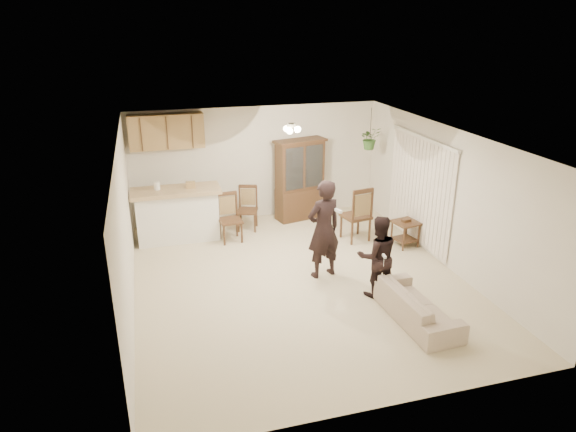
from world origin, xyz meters
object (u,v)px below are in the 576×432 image
object	(u,v)px
chair_hutch_right	(355,225)
sofa	(417,298)
china_hutch	(300,180)
side_table	(405,233)
chair_bar	(231,228)
child	(377,257)
chair_hutch_left	(248,218)
adult	(324,228)

from	to	relation	value
chair_hutch_right	sofa	bearing A→B (deg)	74.37
sofa	china_hutch	xyz separation A→B (m)	(-0.44, 4.53, 0.53)
side_table	chair_hutch_right	xyz separation A→B (m)	(-0.83, 0.57, 0.06)
chair_bar	chair_hutch_right	xyz separation A→B (m)	(2.46, -0.62, 0.04)
child	chair_hutch_left	bearing A→B (deg)	-58.13
child	chair_hutch_left	xyz separation A→B (m)	(-1.44, 3.33, -0.41)
chair_hutch_right	adult	bearing A→B (deg)	38.58
adult	chair_hutch_left	size ratio (longest dim) A/B	1.91
china_hutch	chair_hutch_left	world-z (taller)	china_hutch
child	chair_bar	size ratio (longest dim) A/B	1.37
sofa	chair_hutch_right	world-z (taller)	chair_hutch_right
chair_bar	chair_hutch_left	xyz separation A→B (m)	(0.45, 0.51, -0.01)
china_hutch	side_table	xyz separation A→B (m)	(1.56, -2.04, -0.63)
sofa	chair_hutch_left	bearing A→B (deg)	19.56
child	adult	bearing A→B (deg)	-47.00
chair_bar	chair_hutch_left	bearing A→B (deg)	43.37
child	side_table	bearing A→B (deg)	-121.92
adult	child	xyz separation A→B (m)	(0.60, -0.88, -0.22)
chair_hutch_left	sofa	bearing A→B (deg)	-49.34
adult	chair_hutch_right	world-z (taller)	adult
child	chair_hutch_right	distance (m)	2.30
adult	side_table	size ratio (longest dim) A/B	3.17
sofa	adult	size ratio (longest dim) A/B	1.04
china_hutch	chair_hutch_left	size ratio (longest dim) A/B	1.92
child	chair_bar	world-z (taller)	child
side_table	chair_hutch_right	size ratio (longest dim) A/B	0.50
sofa	adult	bearing A→B (deg)	23.97
chair_bar	chair_hutch_left	size ratio (longest dim) A/B	1.05
adult	chair_bar	size ratio (longest dim) A/B	1.82
side_table	child	bearing A→B (deg)	-130.33
china_hutch	chair_bar	xyz separation A→B (m)	(-1.72, -0.86, -0.61)
child	china_hutch	distance (m)	3.69
sofa	china_hutch	distance (m)	4.58
side_table	chair_bar	world-z (taller)	chair_bar
sofa	chair_hutch_right	size ratio (longest dim) A/B	1.64
sofa	chair_bar	bearing A→B (deg)	27.87
adult	chair_hutch_left	xyz separation A→B (m)	(-0.84, 2.45, -0.63)
side_table	chair_hutch_left	bearing A→B (deg)	149.09
chair_bar	child	bearing A→B (deg)	-61.13
adult	china_hutch	size ratio (longest dim) A/B	1.00
china_hutch	child	bearing A→B (deg)	-100.29
sofa	chair_bar	size ratio (longest dim) A/B	1.90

